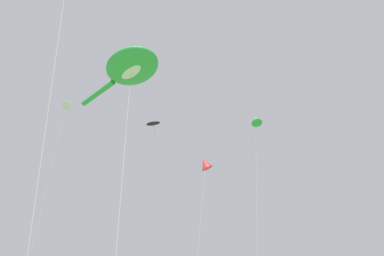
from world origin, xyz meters
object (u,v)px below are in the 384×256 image
at_px(small_kite_streamer_purple, 205,164).
at_px(small_kite_delta_white, 154,128).
at_px(big_show_kite, 130,68).
at_px(small_kite_diamond_red, 256,120).
at_px(small_kite_stunt_black, 63,117).

distance_m(small_kite_streamer_purple, small_kite_delta_white, 15.27).
distance_m(big_show_kite, small_kite_diamond_red, 11.52).
xyz_separation_m(small_kite_streamer_purple, small_kite_delta_white, (-14.06, -3.04, -5.12)).
height_order(small_kite_streamer_purple, small_kite_delta_white, small_kite_streamer_purple).
xyz_separation_m(big_show_kite, small_kite_diamond_red, (9.75, -6.14, -0.01)).
bearing_deg(small_kite_diamond_red, small_kite_streamer_purple, 113.76).
xyz_separation_m(small_kite_streamer_purple, small_kite_diamond_red, (-3.46, -6.24, 1.19)).
bearing_deg(small_kite_stunt_black, big_show_kite, -153.37).
relative_size(big_show_kite, small_kite_delta_white, 1.61).
relative_size(small_kite_diamond_red, small_kite_delta_white, 1.61).
distance_m(big_show_kite, small_kite_stunt_black, 17.26).
height_order(big_show_kite, small_kite_streamer_purple, big_show_kite).
height_order(small_kite_streamer_purple, small_kite_stunt_black, small_kite_stunt_black).
bearing_deg(small_kite_stunt_black, small_kite_delta_white, -151.89).
xyz_separation_m(big_show_kite, small_kite_streamer_purple, (13.21, 0.10, -1.20)).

